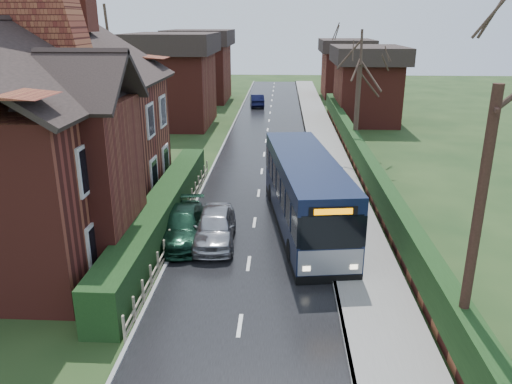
# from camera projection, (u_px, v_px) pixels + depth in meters

# --- Properties ---
(ground) EXTENTS (140.00, 140.00, 0.00)m
(ground) POSITION_uv_depth(u_px,v_px,m) (245.00, 291.00, 16.71)
(ground) COLOR #34491F
(ground) RESTS_ON ground
(road) EXTENTS (6.00, 100.00, 0.02)m
(road) POSITION_uv_depth(u_px,v_px,m) (259.00, 193.00, 26.15)
(road) COLOR black
(road) RESTS_ON ground
(pavement) EXTENTS (2.50, 100.00, 0.14)m
(pavement) POSITION_uv_depth(u_px,v_px,m) (340.00, 194.00, 25.92)
(pavement) COLOR slate
(pavement) RESTS_ON ground
(kerb_right) EXTENTS (0.12, 100.00, 0.14)m
(kerb_right) POSITION_uv_depth(u_px,v_px,m) (317.00, 193.00, 25.98)
(kerb_right) COLOR gray
(kerb_right) RESTS_ON ground
(kerb_left) EXTENTS (0.12, 100.00, 0.10)m
(kerb_left) POSITION_uv_depth(u_px,v_px,m) (201.00, 192.00, 26.28)
(kerb_left) COLOR gray
(kerb_left) RESTS_ON ground
(front_hedge) EXTENTS (1.20, 16.00, 1.60)m
(front_hedge) POSITION_uv_depth(u_px,v_px,m) (162.00, 213.00, 21.36)
(front_hedge) COLOR black
(front_hedge) RESTS_ON ground
(picket_fence) EXTENTS (0.10, 16.00, 0.90)m
(picket_fence) POSITION_uv_depth(u_px,v_px,m) (180.00, 221.00, 21.44)
(picket_fence) COLOR gray
(picket_fence) RESTS_ON ground
(right_wall_hedge) EXTENTS (0.60, 50.00, 1.80)m
(right_wall_hedge) POSITION_uv_depth(u_px,v_px,m) (372.00, 177.00, 25.53)
(right_wall_hedge) COLOR maroon
(right_wall_hedge) RESTS_ON ground
(brick_house) EXTENTS (9.30, 14.60, 10.30)m
(brick_house) POSITION_uv_depth(u_px,v_px,m) (38.00, 130.00, 20.22)
(brick_house) COLOR maroon
(brick_house) RESTS_ON ground
(bus) EXTENTS (3.68, 10.50, 3.12)m
(bus) POSITION_uv_depth(u_px,v_px,m) (305.00, 194.00, 21.44)
(bus) COLOR black
(bus) RESTS_ON ground
(car_silver) EXTENTS (1.87, 4.17, 1.39)m
(car_silver) POSITION_uv_depth(u_px,v_px,m) (215.00, 226.00, 20.21)
(car_silver) COLOR #A6A5AA
(car_silver) RESTS_ON ground
(car_green) EXTENTS (2.08, 4.55, 1.29)m
(car_green) POSITION_uv_depth(u_px,v_px,m) (181.00, 226.00, 20.42)
(car_green) COLOR black
(car_green) RESTS_ON ground
(car_distant) EXTENTS (1.75, 4.00, 1.28)m
(car_distant) POSITION_uv_depth(u_px,v_px,m) (257.00, 100.00, 52.29)
(car_distant) COLOR black
(car_distant) RESTS_ON ground
(bus_stop_sign) EXTENTS (0.19, 0.40, 2.68)m
(bus_stop_sign) POSITION_uv_depth(u_px,v_px,m) (340.00, 187.00, 21.62)
(bus_stop_sign) COLOR slate
(bus_stop_sign) RESTS_ON ground
(telegraph_pole) EXTENTS (0.32, 0.93, 7.33)m
(telegraph_pole) POSITION_uv_depth(u_px,v_px,m) (475.00, 237.00, 11.90)
(telegraph_pole) COLOR black
(telegraph_pole) RESTS_ON ground
(tree_right_far) EXTENTS (4.41, 4.41, 8.53)m
(tree_right_far) POSITION_uv_depth(u_px,v_px,m) (360.00, 58.00, 31.21)
(tree_right_far) COLOR #33261E
(tree_right_far) RESTS_ON ground
(tree_house_side) EXTENTS (4.39, 4.39, 9.99)m
(tree_house_side) POSITION_uv_depth(u_px,v_px,m) (107.00, 42.00, 27.97)
(tree_house_side) COLOR #362C20
(tree_house_side) RESTS_ON ground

